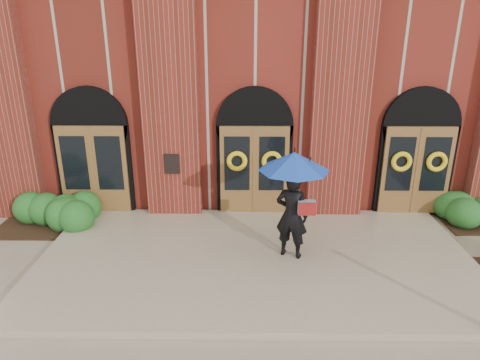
{
  "coord_description": "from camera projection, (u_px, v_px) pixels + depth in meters",
  "views": [
    {
      "loc": [
        -0.28,
        -8.59,
        5.19
      ],
      "look_at": [
        -0.38,
        1.0,
        1.72
      ],
      "focal_mm": 32.0,
      "sensor_mm": 36.0,
      "label": 1
    }
  ],
  "objects": [
    {
      "name": "landing",
      "position": [
        256.0,
        259.0,
        9.95
      ],
      "size": [
        10.0,
        5.3,
        0.15
      ],
      "primitive_type": "cube",
      "color": "tan",
      "rests_on": "ground"
    },
    {
      "name": "ground",
      "position": [
        256.0,
        265.0,
        9.84
      ],
      "size": [
        90.0,
        90.0,
        0.0
      ],
      "primitive_type": "plane",
      "color": "gray",
      "rests_on": "ground"
    },
    {
      "name": "hedge_wall_left",
      "position": [
        62.0,
        214.0,
        11.52
      ],
      "size": [
        3.25,
        1.3,
        0.83
      ],
      "primitive_type": "ellipsoid",
      "color": "#1E541C",
      "rests_on": "ground"
    },
    {
      "name": "church_building",
      "position": [
        252.0,
        71.0,
        16.91
      ],
      "size": [
        16.2,
        12.53,
        7.0
      ],
      "color": "maroon",
      "rests_on": "ground"
    },
    {
      "name": "man_with_umbrella",
      "position": [
        293.0,
        185.0,
        9.38
      ],
      "size": [
        2.04,
        2.04,
        2.49
      ],
      "rotation": [
        0.0,
        0.0,
        2.76
      ],
      "color": "black",
      "rests_on": "landing"
    }
  ]
}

